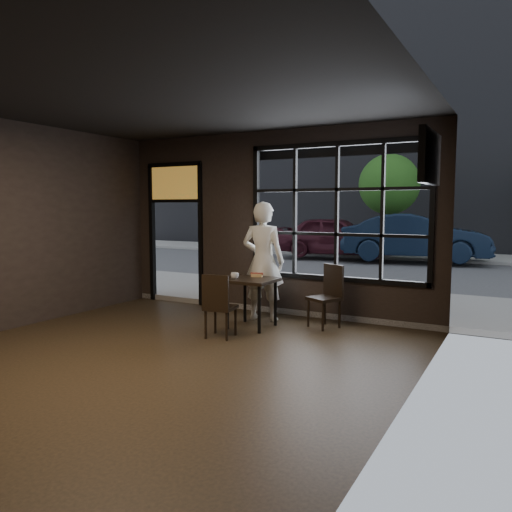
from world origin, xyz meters
The scene contains 17 objects.
floor centered at (0.00, 0.00, -0.01)m, with size 6.00×7.00×0.02m, color black.
ceiling centered at (0.00, 0.00, 3.21)m, with size 6.00×7.00×0.02m, color black.
wall_right centered at (3.00, 0.00, 1.60)m, with size 0.04×7.00×3.20m, color black.
window_frame centered at (1.20, 3.50, 1.80)m, with size 3.06×0.12×2.28m, color black.
stained_transom centered at (-2.10, 3.50, 2.35)m, with size 1.20×0.06×0.70m, color orange.
street_asphalt centered at (0.00, 24.00, -0.02)m, with size 60.00×41.00×0.04m, color #545456.
building_across centered at (0.00, 23.00, 7.50)m, with size 28.00×12.00×15.00m, color #5B5956.
cafe_table centered at (0.22, 2.39, 0.39)m, with size 0.71×0.71×0.77m, color black.
chair_near centered at (0.12, 1.65, 0.47)m, with size 0.40×0.40×0.93m, color black.
chair_window centered at (1.22, 2.92, 0.49)m, with size 0.43×0.43×0.98m, color black.
man centered at (0.13, 2.94, 0.99)m, with size 0.72×0.47×1.97m, color silver.
hotdog centered at (0.20, 2.60, 0.80)m, with size 0.20×0.08×0.06m, color tan, non-canonical shape.
cup centered at (-0.01, 2.26, 0.82)m, with size 0.12×0.12×0.10m, color silver.
tv centered at (2.93, 1.78, 2.45)m, with size 0.12×1.04×0.61m, color black.
navy_car centered at (0.68, 12.73, 0.88)m, with size 1.65×4.72×1.56m, color black.
maroon_car centered at (-2.04, 12.68, 0.83)m, with size 1.71×4.26×1.45m, color #3C131D.
tree_left centered at (-0.66, 14.53, 2.70)m, with size 2.25×2.25×3.84m.
Camera 1 is at (3.96, -4.33, 1.89)m, focal length 35.00 mm.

